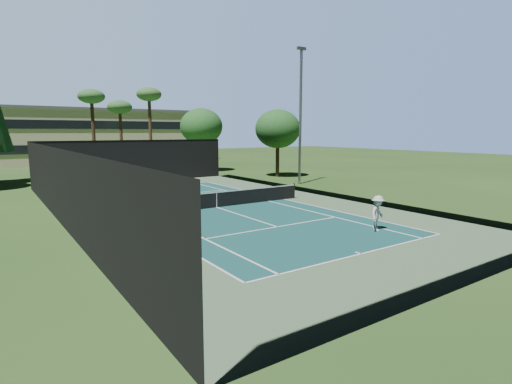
{
  "coord_description": "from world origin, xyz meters",
  "views": [
    {
      "loc": [
        -12.02,
        -22.14,
        4.81
      ],
      "look_at": [
        1.0,
        -3.0,
        1.3
      ],
      "focal_mm": 28.0,
      "sensor_mm": 36.0,
      "label": 1
    }
  ],
  "objects_px": {
    "tennis_ball_a": "(222,269)",
    "trash_bin": "(118,179)",
    "tennis_ball_c": "(184,197)",
    "tennis_ball_d": "(106,203)",
    "park_bench": "(104,179)",
    "player": "(378,213)",
    "tennis_ball_b": "(202,205)",
    "tennis_net": "(217,199)"
  },
  "relations": [
    {
      "from": "tennis_ball_a",
      "to": "trash_bin",
      "type": "height_order",
      "value": "trash_bin"
    },
    {
      "from": "tennis_ball_a",
      "to": "tennis_ball_c",
      "type": "bearing_deg",
      "value": 70.62
    },
    {
      "from": "tennis_ball_d",
      "to": "tennis_ball_a",
      "type": "bearing_deg",
      "value": -89.81
    },
    {
      "from": "tennis_ball_c",
      "to": "trash_bin",
      "type": "xyz_separation_m",
      "value": [
        -1.81,
        10.79,
        0.44
      ]
    },
    {
      "from": "park_bench",
      "to": "trash_bin",
      "type": "xyz_separation_m",
      "value": [
        1.23,
        0.06,
        -0.07
      ]
    },
    {
      "from": "tennis_ball_d",
      "to": "tennis_ball_c",
      "type": "bearing_deg",
      "value": -5.79
    },
    {
      "from": "player",
      "to": "tennis_ball_c",
      "type": "xyz_separation_m",
      "value": [
        -3.68,
        14.63,
        -0.84
      ]
    },
    {
      "from": "park_bench",
      "to": "tennis_ball_d",
      "type": "bearing_deg",
      "value": -103.19
    },
    {
      "from": "tennis_ball_b",
      "to": "trash_bin",
      "type": "relative_size",
      "value": 0.06
    },
    {
      "from": "trash_bin",
      "to": "tennis_ball_c",
      "type": "bearing_deg",
      "value": -80.46
    },
    {
      "from": "tennis_net",
      "to": "player",
      "type": "relative_size",
      "value": 7.38
    },
    {
      "from": "tennis_net",
      "to": "trash_bin",
      "type": "relative_size",
      "value": 13.65
    },
    {
      "from": "tennis_ball_c",
      "to": "park_bench",
      "type": "bearing_deg",
      "value": 105.86
    },
    {
      "from": "tennis_ball_a",
      "to": "tennis_ball_d",
      "type": "relative_size",
      "value": 0.85
    },
    {
      "from": "tennis_ball_a",
      "to": "tennis_ball_d",
      "type": "height_order",
      "value": "tennis_ball_d"
    },
    {
      "from": "park_bench",
      "to": "trash_bin",
      "type": "bearing_deg",
      "value": 2.76
    },
    {
      "from": "tennis_net",
      "to": "tennis_ball_a",
      "type": "xyz_separation_m",
      "value": [
        -5.47,
        -10.39,
        -0.52
      ]
    },
    {
      "from": "tennis_ball_a",
      "to": "park_bench",
      "type": "relative_size",
      "value": 0.04
    },
    {
      "from": "tennis_net",
      "to": "tennis_ball_b",
      "type": "height_order",
      "value": "tennis_net"
    },
    {
      "from": "tennis_ball_b",
      "to": "tennis_ball_c",
      "type": "height_order",
      "value": "tennis_ball_c"
    },
    {
      "from": "tennis_net",
      "to": "tennis_ball_c",
      "type": "height_order",
      "value": "tennis_net"
    },
    {
      "from": "tennis_net",
      "to": "tennis_ball_a",
      "type": "height_order",
      "value": "tennis_net"
    },
    {
      "from": "player",
      "to": "tennis_ball_c",
      "type": "distance_m",
      "value": 15.11
    },
    {
      "from": "tennis_net",
      "to": "trash_bin",
      "type": "height_order",
      "value": "tennis_net"
    },
    {
      "from": "tennis_ball_c",
      "to": "park_bench",
      "type": "distance_m",
      "value": 11.17
    },
    {
      "from": "tennis_ball_a",
      "to": "tennis_net",
      "type": "bearing_deg",
      "value": 62.24
    },
    {
      "from": "tennis_ball_b",
      "to": "tennis_ball_d",
      "type": "xyz_separation_m",
      "value": [
        -5.11,
        4.24,
        0.01
      ]
    },
    {
      "from": "tennis_ball_b",
      "to": "trash_bin",
      "type": "distance_m",
      "value": 14.57
    },
    {
      "from": "park_bench",
      "to": "trash_bin",
      "type": "relative_size",
      "value": 1.59
    },
    {
      "from": "park_bench",
      "to": "tennis_net",
      "type": "bearing_deg",
      "value": -78.65
    },
    {
      "from": "player",
      "to": "trash_bin",
      "type": "relative_size",
      "value": 1.85
    },
    {
      "from": "trash_bin",
      "to": "park_bench",
      "type": "bearing_deg",
      "value": -177.24
    },
    {
      "from": "tennis_ball_c",
      "to": "park_bench",
      "type": "relative_size",
      "value": 0.05
    },
    {
      "from": "trash_bin",
      "to": "tennis_net",
      "type": "bearing_deg",
      "value": -83.08
    },
    {
      "from": "tennis_ball_c",
      "to": "tennis_ball_d",
      "type": "relative_size",
      "value": 0.98
    },
    {
      "from": "player",
      "to": "tennis_ball_c",
      "type": "bearing_deg",
      "value": 84.14
    },
    {
      "from": "player",
      "to": "tennis_ball_c",
      "type": "height_order",
      "value": "player"
    },
    {
      "from": "tennis_ball_a",
      "to": "tennis_ball_b",
      "type": "distance_m",
      "value": 12.65
    },
    {
      "from": "tennis_ball_d",
      "to": "trash_bin",
      "type": "height_order",
      "value": "trash_bin"
    },
    {
      "from": "tennis_ball_d",
      "to": "trash_bin",
      "type": "distance_m",
      "value": 10.87
    },
    {
      "from": "tennis_ball_b",
      "to": "park_bench",
      "type": "height_order",
      "value": "park_bench"
    },
    {
      "from": "tennis_ball_c",
      "to": "trash_bin",
      "type": "relative_size",
      "value": 0.08
    }
  ]
}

